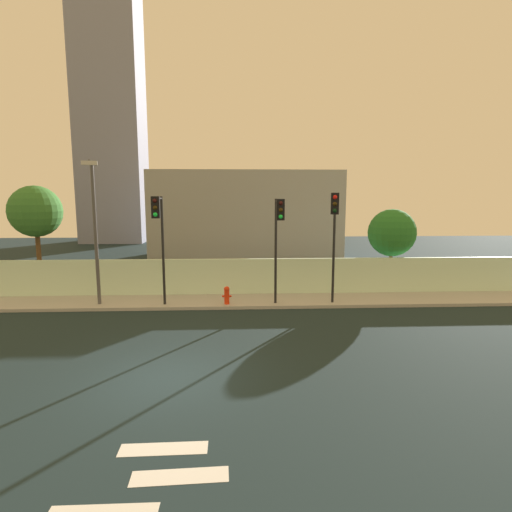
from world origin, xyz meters
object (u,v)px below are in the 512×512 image
object	(u,v)px
traffic_light_center	(278,229)
fire_hydrant	(227,295)
traffic_light_left	(159,228)
roadside_tree_leftmost	(36,212)
street_lamp_curbside	(95,221)
roadside_tree_midleft	(392,233)
traffic_light_right	(334,225)

from	to	relation	value
traffic_light_center	fire_hydrant	size ratio (longest dim) A/B	5.80
traffic_light_left	roadside_tree_leftmost	size ratio (longest dim) A/B	0.88
street_lamp_curbside	roadside_tree_midleft	world-z (taller)	street_lamp_curbside
traffic_light_center	street_lamp_curbside	distance (m)	8.15
fire_hydrant	roadside_tree_midleft	xyz separation A→B (m)	(8.88, 3.22, 2.53)
fire_hydrant	traffic_light_center	bearing A→B (deg)	-14.91
roadside_tree_leftmost	roadside_tree_midleft	world-z (taller)	roadside_tree_leftmost
traffic_light_center	roadside_tree_leftmost	world-z (taller)	roadside_tree_leftmost
traffic_light_left	street_lamp_curbside	world-z (taller)	street_lamp_curbside
traffic_light_right	roadside_tree_leftmost	bearing A→B (deg)	165.04
traffic_light_right	traffic_light_left	bearing A→B (deg)	-179.92
traffic_light_right	fire_hydrant	xyz separation A→B (m)	(-4.77, 0.70, -3.27)
traffic_light_left	street_lamp_curbside	xyz separation A→B (m)	(-2.96, 0.69, 0.24)
traffic_light_left	roadside_tree_midleft	bearing A→B (deg)	18.53
traffic_light_center	traffic_light_left	bearing A→B (deg)	-178.91
traffic_light_left	traffic_light_center	world-z (taller)	traffic_light_left
traffic_light_center	traffic_light_right	xyz separation A→B (m)	(2.47, -0.09, 0.18)
roadside_tree_midleft	traffic_light_center	bearing A→B (deg)	-149.76
traffic_light_center	street_lamp_curbside	xyz separation A→B (m)	(-8.12, 0.59, 0.32)
fire_hydrant	roadside_tree_midleft	distance (m)	9.78
traffic_light_left	traffic_light_right	bearing A→B (deg)	0.08
traffic_light_right	roadside_tree_midleft	bearing A→B (deg)	43.70
traffic_light_right	street_lamp_curbside	distance (m)	10.62
fire_hydrant	roadside_tree_midleft	world-z (taller)	roadside_tree_midleft
traffic_light_center	traffic_light_right	size ratio (longest dim) A/B	0.95
roadside_tree_leftmost	roadside_tree_midleft	xyz separation A→B (m)	(18.78, 0.00, -1.17)
street_lamp_curbside	roadside_tree_midleft	distance (m)	15.08
street_lamp_curbside	fire_hydrant	bearing A→B (deg)	0.23
traffic_light_right	traffic_light_center	bearing A→B (deg)	177.97
traffic_light_left	roadside_tree_leftmost	distance (m)	8.09
fire_hydrant	roadside_tree_leftmost	world-z (taller)	roadside_tree_leftmost
traffic_light_center	roadside_tree_midleft	distance (m)	7.63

